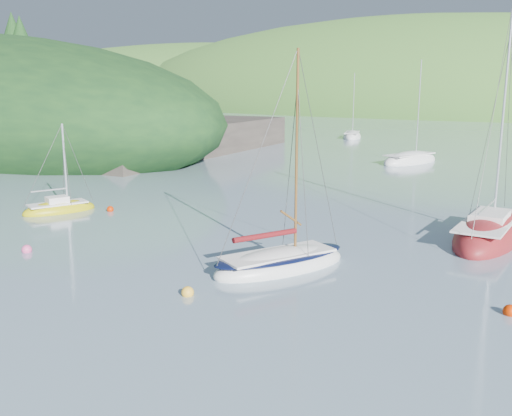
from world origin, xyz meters
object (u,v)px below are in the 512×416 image
Objects in this scene: daysailer_white at (280,263)px; sailboat_yellow at (59,209)px; sloop_red at (489,235)px; distant_sloop_a at (410,161)px; distant_sloop_c at (352,137)px.

daysailer_white reaches higher than sailboat_yellow.
daysailer_white is at bearing 13.71° from sailboat_yellow.
distant_sloop_a is (-14.78, 25.72, -0.05)m from sloop_red.
daysailer_white is 12.01m from sloop_red.
sailboat_yellow is 0.58× the size of distant_sloop_c.
sailboat_yellow is (-17.55, 0.91, -0.06)m from daysailer_white.
sailboat_yellow is at bearing -161.67° from daysailer_white.
sloop_red is 29.66m from distant_sloop_a.
distant_sloop_a is (8.64, 35.28, 0.03)m from sailboat_yellow.
distant_sloop_a is 1.08× the size of distant_sloop_c.
sloop_red is at bearing 82.03° from daysailer_white.
sailboat_yellow is (-23.42, -9.56, -0.07)m from sloop_red.
sailboat_yellow is 36.32m from distant_sloop_a.
daysailer_white is at bearing -88.43° from distant_sloop_c.
distant_sloop_c is (-9.27, 56.76, 0.02)m from sailboat_yellow.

